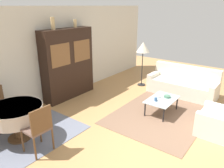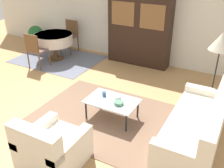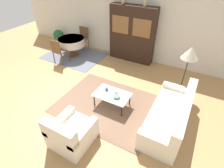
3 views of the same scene
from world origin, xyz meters
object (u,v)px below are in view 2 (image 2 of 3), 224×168
at_px(dining_chair_near, 36,49).
at_px(dining_table, 54,39).
at_px(display_cabinet, 140,27).
at_px(potted_plant, 36,34).
at_px(floor_lamp, 221,44).
at_px(bowl, 119,103).
at_px(coffee_table, 112,102).
at_px(dining_chair_far, 70,34).
at_px(bowl_small, 118,97).
at_px(armchair, 51,149).
at_px(couch, 198,128).
at_px(cup, 104,94).

bearing_deg(dining_chair_near, dining_table, 90.00).
xyz_separation_m(display_cabinet, potted_plant, (-3.67, -0.20, -0.66)).
distance_m(floor_lamp, bowl, 2.29).
distance_m(coffee_table, floor_lamp, 2.38).
relative_size(dining_chair_far, bowl_small, 7.91).
relative_size(armchair, dining_chair_near, 0.92).
bearing_deg(coffee_table, couch, 1.11).
bearing_deg(display_cabinet, couch, -50.69).
distance_m(dining_table, dining_chair_far, 0.77).
relative_size(dining_chair_far, potted_plant, 1.46).
xyz_separation_m(dining_chair_near, floor_lamp, (4.53, 0.37, 0.76)).
xyz_separation_m(bowl, bowl_small, (-0.13, 0.20, -0.01)).
distance_m(couch, potted_plant, 6.48).
bearing_deg(potted_plant, dining_chair_far, 2.83).
xyz_separation_m(armchair, cup, (-0.02, 1.61, 0.13)).
bearing_deg(armchair, bowl, 75.88).
xyz_separation_m(display_cabinet, bowl_small, (0.72, -2.66, -0.62)).
height_order(dining_table, potted_plant, dining_table).
height_order(dining_chair_far, bowl_small, dining_chair_far).
height_order(dining_chair_near, bowl_small, dining_chair_near).
height_order(dining_chair_near, dining_chair_far, same).
bearing_deg(dining_table, potted_plant, 153.27).
xyz_separation_m(dining_chair_far, potted_plant, (-1.39, -0.07, -0.18)).
xyz_separation_m(armchair, floor_lamp, (1.77, 3.04, 1.02)).
bearing_deg(bowl_small, potted_plant, 150.69).
bearing_deg(potted_plant, floor_lamp, -10.51).
bearing_deg(couch, dining_table, 67.64).
height_order(couch, dining_chair_near, dining_chair_near).
xyz_separation_m(display_cabinet, dining_table, (-2.29, -0.90, -0.43)).
distance_m(coffee_table, bowl, 0.20).
bearing_deg(bowl_small, dining_chair_far, 139.84).
distance_m(dining_chair_near, cup, 2.94).
bearing_deg(dining_table, dining_chair_far, 90.00).
distance_m(armchair, dining_chair_near, 3.85).
relative_size(couch, dining_chair_near, 2.15).
height_order(couch, floor_lamp, floor_lamp).
bearing_deg(display_cabinet, dining_chair_far, -176.74).
xyz_separation_m(cup, bowl, (0.39, -0.14, -0.02)).
distance_m(armchair, dining_chair_far, 5.03).
xyz_separation_m(coffee_table, potted_plant, (-4.34, 2.60, 0.02)).
bearing_deg(couch, floor_lamp, 1.04).
distance_m(armchair, coffee_table, 1.54).
distance_m(floor_lamp, potted_plant, 6.09).
xyz_separation_m(armchair, coffee_table, (0.19, 1.53, 0.05)).
height_order(couch, cup, couch).
bearing_deg(dining_table, floor_lamp, -5.03).
relative_size(armchair, bowl, 5.09).
relative_size(bowl, bowl_small, 1.43).
relative_size(dining_table, bowl, 6.25).
relative_size(coffee_table, cup, 10.36).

